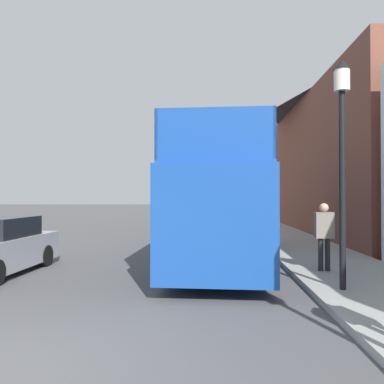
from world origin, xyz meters
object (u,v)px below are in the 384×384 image
at_px(lamp_post_second, 264,165).
at_px(parked_car_ahead_of_bus, 229,221).
at_px(pedestrian_third, 324,230).
at_px(lamp_post_third, 248,179).
at_px(lamp_post_nearest, 342,131).
at_px(tour_bus, 219,205).

bearing_deg(lamp_post_second, parked_car_ahead_of_bus, 112.92).
distance_m(pedestrian_third, lamp_post_third, 17.53).
distance_m(lamp_post_nearest, lamp_post_second, 9.68).
relative_size(lamp_post_nearest, lamp_post_second, 0.97).
relative_size(pedestrian_third, lamp_post_second, 0.35).
height_order(tour_bus, pedestrian_third, tour_bus).
distance_m(tour_bus, lamp_post_nearest, 5.45).
bearing_deg(lamp_post_third, pedestrian_third, -89.02).
height_order(pedestrian_third, lamp_post_nearest, lamp_post_nearest).
relative_size(tour_bus, lamp_post_third, 2.24).
bearing_deg(parked_car_ahead_of_bus, lamp_post_nearest, -80.47).
height_order(lamp_post_second, lamp_post_third, lamp_post_second).
distance_m(tour_bus, pedestrian_third, 3.78).
xyz_separation_m(pedestrian_third, lamp_post_second, (-0.45, 7.72, 2.35)).
xyz_separation_m(tour_bus, lamp_post_second, (2.22, 5.11, 1.77)).
relative_size(tour_bus, pedestrian_third, 5.92).
relative_size(lamp_post_nearest, lamp_post_third, 1.04).
height_order(parked_car_ahead_of_bus, lamp_post_third, lamp_post_third).
relative_size(tour_bus, lamp_post_second, 2.09).
height_order(tour_bus, lamp_post_third, lamp_post_third).
bearing_deg(lamp_post_third, parked_car_ahead_of_bus, -105.12).
height_order(pedestrian_third, lamp_post_third, lamp_post_third).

